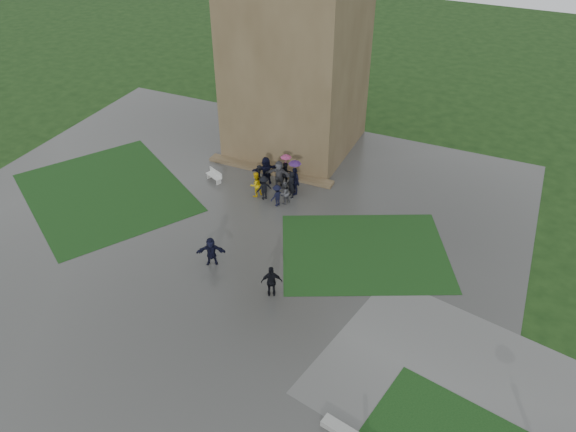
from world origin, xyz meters
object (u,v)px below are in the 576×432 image
at_px(tower, 297,20).
at_px(bench, 215,176).
at_px(pedestrian_near, 272,281).
at_px(pedestrian_mid, 211,251).

relative_size(tower, bench, 13.19).
xyz_separation_m(bench, pedestrian_near, (8.13, -8.28, 0.50)).
height_order(pedestrian_mid, pedestrian_near, pedestrian_near).
height_order(tower, pedestrian_near, tower).
distance_m(tower, bench, 11.38).
distance_m(bench, pedestrian_mid, 8.47).
bearing_deg(bench, tower, 91.99).
relative_size(tower, pedestrian_mid, 10.84).
bearing_deg(pedestrian_near, bench, -72.72).
xyz_separation_m(tower, pedestrian_mid, (1.32, -14.28, -8.15)).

